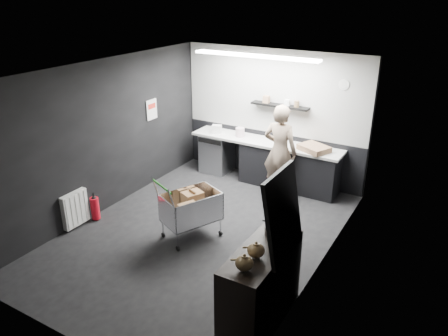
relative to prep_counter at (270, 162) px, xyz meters
The scene contains 22 objects.
floor 2.47m from the prep_counter, 93.20° to the right, with size 5.50×5.50×0.00m, color black.
ceiling 3.30m from the prep_counter, 93.20° to the right, with size 5.50×5.50×0.00m, color silver.
wall_back 0.96m from the prep_counter, 112.30° to the left, with size 5.50×5.50×0.00m, color black.
wall_front 5.25m from the prep_counter, 91.50° to the right, with size 5.50×5.50×0.00m, color black.
wall_left 3.35m from the prep_counter, 131.43° to the right, with size 5.50×5.50×0.00m, color black.
wall_right 3.18m from the prep_counter, 52.38° to the right, with size 5.50×5.50×0.00m, color black.
kitchen_wall_panel 1.43m from the prep_counter, 113.58° to the left, with size 3.95×0.02×1.70m, color #AEAFAA.
dado_panel 0.34m from the prep_counter, 113.58° to the left, with size 3.95×0.02×1.00m, color black.
floating_shelf 1.18m from the prep_counter, 72.13° to the left, with size 1.20×0.22×0.04m, color black.
wall_clock 2.13m from the prep_counter, 13.36° to the left, with size 0.20×0.20×0.03m, color silver.
poster 2.63m from the prep_counter, 152.11° to the right, with size 0.02×0.30×0.40m, color silver.
poster_red_band 2.66m from the prep_counter, 152.05° to the right, with size 0.01×0.22×0.10m, color red.
radiator 3.92m from the prep_counter, 122.01° to the right, with size 0.10×0.50×0.60m, color silver.
ceiling_strip 2.29m from the prep_counter, 103.37° to the right, with size 2.40×0.20×0.04m, color white.
prep_counter is the anchor object (origin of this frame).
person 0.75m from the prep_counter, 49.29° to the right, with size 0.67×0.44×1.83m, color #C0AF98.
shopping_cart 2.58m from the prep_counter, 94.87° to the right, with size 0.94×1.19×1.06m.
sideboard 4.04m from the prep_counter, 66.58° to the right, with size 0.57×1.34×2.00m.
fire_extinguisher 3.58m from the prep_counter, 123.76° to the right, with size 0.15×0.15×0.50m.
cardboard_box 1.04m from the prep_counter, ahead, with size 0.54×0.41×0.11m, color #916B4D.
pink_tub 0.89m from the prep_counter, behind, with size 0.18×0.18×0.18m, color beige.
white_container 1.36m from the prep_counter, behind, with size 0.20×0.15×0.17m, color silver.
Camera 1 is at (3.51, -5.24, 3.85)m, focal length 35.00 mm.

